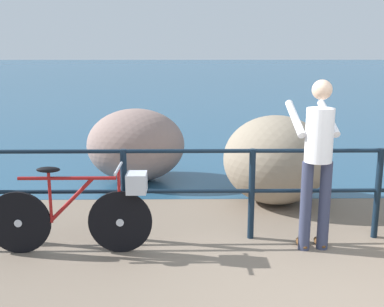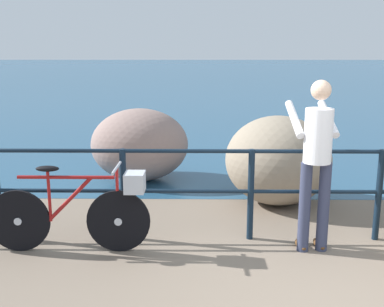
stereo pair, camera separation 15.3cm
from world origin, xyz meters
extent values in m
cube|color=#756656|center=(0.00, 20.00, -0.05)|extent=(120.00, 120.00, 0.10)
cube|color=navy|center=(0.00, 48.30, 0.00)|extent=(120.00, 90.00, 0.01)
cylinder|color=black|center=(-2.09, 1.91, 0.51)|extent=(0.07, 0.07, 1.02)
cylinder|color=black|center=(-0.70, 1.91, 0.51)|extent=(0.07, 0.07, 1.02)
cylinder|color=black|center=(0.70, 1.91, 0.51)|extent=(0.07, 0.07, 1.02)
cylinder|color=black|center=(0.00, 1.91, 1.00)|extent=(9.77, 0.04, 0.04)
cylinder|color=black|center=(0.00, 1.91, 0.55)|extent=(9.77, 0.04, 0.04)
cylinder|color=black|center=(-3.14, 1.55, 0.33)|extent=(0.66, 0.04, 0.66)
cylinder|color=#B7BCC6|center=(-3.14, 1.55, 0.33)|extent=(0.08, 0.06, 0.08)
cylinder|color=black|center=(-2.10, 1.56, 0.33)|extent=(0.66, 0.04, 0.66)
cylinder|color=#B7BCC6|center=(-2.10, 1.56, 0.33)|extent=(0.08, 0.06, 0.08)
cylinder|color=maroon|center=(-2.62, 1.56, 0.80)|extent=(0.99, 0.04, 0.04)
cylinder|color=maroon|center=(-2.59, 1.56, 0.57)|extent=(0.50, 0.04, 0.50)
cylinder|color=maroon|center=(-2.80, 1.56, 0.59)|extent=(0.03, 0.03, 0.53)
ellipsoid|color=black|center=(-2.80, 1.56, 0.89)|extent=(0.24, 0.10, 0.06)
cylinder|color=maroon|center=(-2.10, 1.56, 0.62)|extent=(0.03, 0.03, 0.57)
cylinder|color=#B7BCC6|center=(-2.10, 1.56, 0.90)|extent=(0.03, 0.48, 0.03)
cube|color=#B7BCC6|center=(-1.92, 1.56, 0.75)|extent=(0.20, 0.24, 0.20)
cylinder|color=#333851|center=(-0.18, 1.60, 0.47)|extent=(0.12, 0.12, 0.95)
ellipsoid|color=#513319|center=(-0.18, 1.66, 0.04)|extent=(0.12, 0.27, 0.08)
cylinder|color=#333851|center=(0.02, 1.62, 0.47)|extent=(0.12, 0.12, 0.95)
ellipsoid|color=#513319|center=(0.02, 1.68, 0.04)|extent=(0.12, 0.27, 0.08)
cylinder|color=white|center=(-0.08, 1.61, 1.23)|extent=(0.28, 0.28, 0.55)
sphere|color=beige|center=(-0.08, 1.61, 1.68)|extent=(0.20, 0.20, 0.20)
cylinder|color=white|center=(-0.28, 1.83, 1.36)|extent=(0.12, 0.52, 0.34)
cylinder|color=white|center=(0.08, 1.86, 1.36)|extent=(0.12, 0.52, 0.34)
ellipsoid|color=gray|center=(-0.19, 3.18, 0.60)|extent=(1.43, 1.42, 1.20)
ellipsoid|color=gray|center=(-2.21, 4.31, 0.58)|extent=(1.55, 1.35, 1.16)
camera|label=1|loc=(-1.43, -3.00, 2.07)|focal=43.77mm
camera|label=2|loc=(-1.27, -3.00, 2.07)|focal=43.77mm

